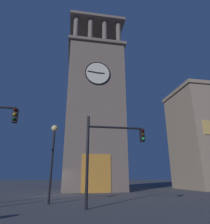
% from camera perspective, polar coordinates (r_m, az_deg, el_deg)
% --- Properties ---
extents(ground_plane, '(200.00, 200.00, 0.00)m').
position_cam_1_polar(ground_plane, '(20.38, -13.70, -22.25)').
color(ground_plane, '#4C4C51').
extents(clocktower, '(7.83, 6.94, 25.43)m').
position_cam_1_polar(clocktower, '(26.76, -3.15, 0.40)').
color(clocktower, '#75665B').
rests_on(clocktower, ground_plane).
extents(traffic_signal_near, '(3.45, 0.41, 5.00)m').
position_cam_1_polar(traffic_signal_near, '(11.48, 0.92, -9.91)').
color(traffic_signal_near, black).
rests_on(traffic_signal_near, ground_plane).
extents(street_lamp, '(0.44, 0.44, 4.99)m').
position_cam_1_polar(street_lamp, '(13.79, -14.76, -9.73)').
color(street_lamp, black).
rests_on(street_lamp, ground_plane).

